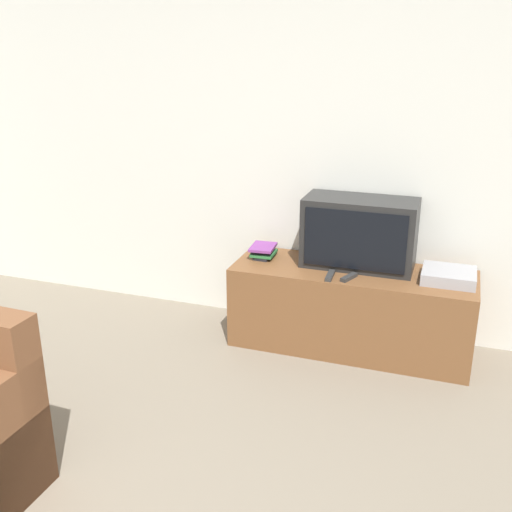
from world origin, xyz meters
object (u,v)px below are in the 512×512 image
object	(u,v)px
remote_secondary	(349,277)
tv_stand	(351,309)
television	(359,233)
book_stack	(264,251)
remote_on_stand	(330,276)
set_top_box	(449,276)

from	to	relation	value
remote_secondary	tv_stand	bearing A→B (deg)	91.46
television	book_stack	world-z (taller)	television
television	remote_on_stand	distance (m)	0.37
television	book_stack	distance (m)	0.67
set_top_box	television	bearing A→B (deg)	171.70
television	tv_stand	bearing A→B (deg)	-97.16
set_top_box	book_stack	bearing A→B (deg)	178.03
tv_stand	television	distance (m)	0.51
book_stack	remote_on_stand	xyz separation A→B (m)	(0.52, -0.22, -0.03)
set_top_box	tv_stand	bearing A→B (deg)	-179.18
television	remote_secondary	bearing A→B (deg)	-91.71
television	remote_secondary	xyz separation A→B (m)	(-0.01, -0.26, -0.22)
remote_secondary	set_top_box	size ratio (longest dim) A/B	0.46
tv_stand	remote_secondary	xyz separation A→B (m)	(0.00, -0.16, 0.29)
remote_secondary	television	bearing A→B (deg)	88.29
tv_stand	television	bearing A→B (deg)	82.84
remote_on_stand	set_top_box	bearing A→B (deg)	14.26
remote_secondary	set_top_box	world-z (taller)	set_top_box
tv_stand	remote_on_stand	size ratio (longest dim) A/B	9.45
tv_stand	set_top_box	bearing A→B (deg)	0.82
book_stack	set_top_box	world-z (taller)	book_stack
book_stack	remote_secondary	distance (m)	0.67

